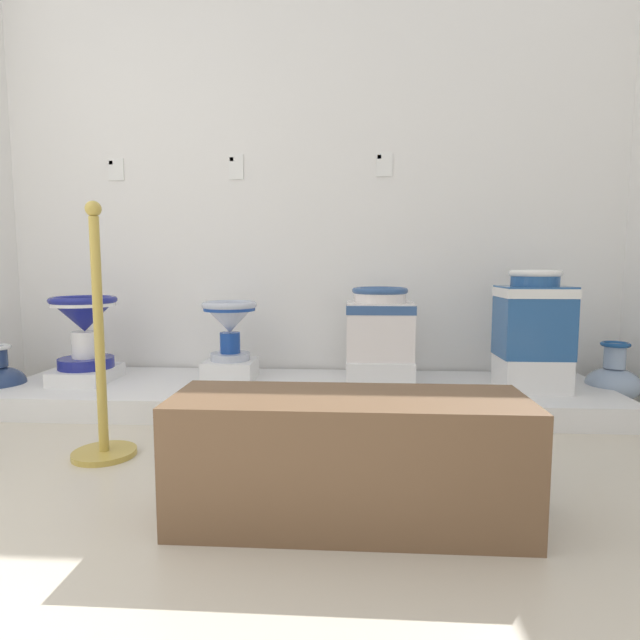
{
  "coord_description": "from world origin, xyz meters",
  "views": [
    {
      "loc": [
        2.23,
        -0.81,
        0.8
      ],
      "look_at": [
        2.05,
        2.05,
        0.49
      ],
      "focal_mm": 28.69,
      "sensor_mm": 36.0,
      "label": 1
    }
  ],
  "objects_px": {
    "info_placard_third": "(384,164)",
    "stanchion_post_near_left": "(101,383)",
    "antique_toilet_leftmost": "(230,320)",
    "museum_bench": "(349,459)",
    "antique_toilet_pale_glazed": "(533,313)",
    "plinth_block_squat_floral": "(87,374)",
    "plinth_block_tall_cobalt": "(379,370)",
    "decorative_vase_corner": "(613,381)",
    "info_placard_second": "(236,167)",
    "antique_toilet_tall_cobalt": "(380,321)",
    "plinth_block_leftmost": "(231,370)",
    "info_placard_first": "(116,169)",
    "plinth_block_pale_glazed": "(531,373)",
    "antique_toilet_squat_floral": "(84,321)"
  },
  "relations": [
    {
      "from": "info_placard_third",
      "to": "stanchion_post_near_left",
      "type": "distance_m",
      "value": 2.1
    },
    {
      "from": "antique_toilet_leftmost",
      "to": "museum_bench",
      "type": "distance_m",
      "value": 1.61
    },
    {
      "from": "antique_toilet_pale_glazed",
      "to": "museum_bench",
      "type": "height_order",
      "value": "antique_toilet_pale_glazed"
    },
    {
      "from": "plinth_block_squat_floral",
      "to": "plinth_block_tall_cobalt",
      "type": "distance_m",
      "value": 1.71
    },
    {
      "from": "antique_toilet_leftmost",
      "to": "decorative_vase_corner",
      "type": "height_order",
      "value": "antique_toilet_leftmost"
    },
    {
      "from": "plinth_block_tall_cobalt",
      "to": "info_placard_second",
      "type": "xyz_separation_m",
      "value": [
        -0.9,
        0.37,
        1.23
      ]
    },
    {
      "from": "antique_toilet_tall_cobalt",
      "to": "museum_bench",
      "type": "relative_size",
      "value": 0.37
    },
    {
      "from": "plinth_block_leftmost",
      "to": "antique_toilet_tall_cobalt",
      "type": "relative_size",
      "value": 0.71
    },
    {
      "from": "decorative_vase_corner",
      "to": "museum_bench",
      "type": "distance_m",
      "value": 2.06
    },
    {
      "from": "plinth_block_squat_floral",
      "to": "plinth_block_tall_cobalt",
      "type": "relative_size",
      "value": 0.97
    },
    {
      "from": "stanchion_post_near_left",
      "to": "antique_toilet_leftmost",
      "type": "bearing_deg",
      "value": 71.37
    },
    {
      "from": "plinth_block_leftmost",
      "to": "info_placard_first",
      "type": "distance_m",
      "value": 1.52
    },
    {
      "from": "info_placard_first",
      "to": "museum_bench",
      "type": "distance_m",
      "value": 2.63
    },
    {
      "from": "info_placard_first",
      "to": "antique_toilet_leftmost",
      "type": "bearing_deg",
      "value": -22.72
    },
    {
      "from": "plinth_block_leftmost",
      "to": "stanchion_post_near_left",
      "type": "distance_m",
      "value": 1.0
    },
    {
      "from": "antique_toilet_tall_cobalt",
      "to": "antique_toilet_pale_glazed",
      "type": "relative_size",
      "value": 0.86
    },
    {
      "from": "museum_bench",
      "to": "decorative_vase_corner",
      "type": "bearing_deg",
      "value": 43.37
    },
    {
      "from": "stanchion_post_near_left",
      "to": "museum_bench",
      "type": "height_order",
      "value": "stanchion_post_near_left"
    },
    {
      "from": "antique_toilet_tall_cobalt",
      "to": "decorative_vase_corner",
      "type": "distance_m",
      "value": 1.37
    },
    {
      "from": "plinth_block_pale_glazed",
      "to": "info_placard_third",
      "type": "relative_size",
      "value": 2.29
    },
    {
      "from": "plinth_block_pale_glazed",
      "to": "stanchion_post_near_left",
      "type": "distance_m",
      "value": 2.18
    },
    {
      "from": "plinth_block_leftmost",
      "to": "museum_bench",
      "type": "bearing_deg",
      "value": -63.32
    },
    {
      "from": "plinth_block_tall_cobalt",
      "to": "info_placard_second",
      "type": "distance_m",
      "value": 1.57
    },
    {
      "from": "info_placard_second",
      "to": "antique_toilet_tall_cobalt",
      "type": "bearing_deg",
      "value": -22.14
    },
    {
      "from": "plinth_block_tall_cobalt",
      "to": "info_placard_first",
      "type": "bearing_deg",
      "value": 167.75
    },
    {
      "from": "museum_bench",
      "to": "antique_toilet_tall_cobalt",
      "type": "bearing_deg",
      "value": 83.16
    },
    {
      "from": "info_placard_third",
      "to": "plinth_block_tall_cobalt",
      "type": "bearing_deg",
      "value": -95.7
    },
    {
      "from": "plinth_block_tall_cobalt",
      "to": "decorative_vase_corner",
      "type": "relative_size",
      "value": 1.07
    },
    {
      "from": "stanchion_post_near_left",
      "to": "museum_bench",
      "type": "relative_size",
      "value": 0.97
    },
    {
      "from": "plinth_block_tall_cobalt",
      "to": "decorative_vase_corner",
      "type": "height_order",
      "value": "decorative_vase_corner"
    },
    {
      "from": "antique_toilet_leftmost",
      "to": "info_placard_third",
      "type": "relative_size",
      "value": 2.32
    },
    {
      "from": "info_placard_first",
      "to": "museum_bench",
      "type": "relative_size",
      "value": 0.13
    },
    {
      "from": "decorative_vase_corner",
      "to": "plinth_block_squat_floral",
      "type": "bearing_deg",
      "value": -178.14
    },
    {
      "from": "stanchion_post_near_left",
      "to": "info_placard_third",
      "type": "bearing_deg",
      "value": 46.04
    },
    {
      "from": "plinth_block_leftmost",
      "to": "stanchion_post_near_left",
      "type": "bearing_deg",
      "value": -108.63
    },
    {
      "from": "plinth_block_leftmost",
      "to": "museum_bench",
      "type": "xyz_separation_m",
      "value": [
        0.71,
        -1.42,
        0.02
      ]
    },
    {
      "from": "plinth_block_squat_floral",
      "to": "stanchion_post_near_left",
      "type": "xyz_separation_m",
      "value": [
        0.51,
        -0.84,
        0.15
      ]
    },
    {
      "from": "plinth_block_tall_cobalt",
      "to": "plinth_block_pale_glazed",
      "type": "height_order",
      "value": "plinth_block_pale_glazed"
    },
    {
      "from": "antique_toilet_tall_cobalt",
      "to": "plinth_block_pale_glazed",
      "type": "height_order",
      "value": "antique_toilet_tall_cobalt"
    },
    {
      "from": "antique_toilet_tall_cobalt",
      "to": "info_placard_third",
      "type": "height_order",
      "value": "info_placard_third"
    },
    {
      "from": "info_placard_third",
      "to": "stanchion_post_near_left",
      "type": "xyz_separation_m",
      "value": [
        -1.23,
        -1.28,
        -1.12
      ]
    },
    {
      "from": "antique_toilet_squat_floral",
      "to": "stanchion_post_near_left",
      "type": "height_order",
      "value": "stanchion_post_near_left"
    },
    {
      "from": "plinth_block_leftmost",
      "to": "museum_bench",
      "type": "relative_size",
      "value": 0.27
    },
    {
      "from": "antique_toilet_leftmost",
      "to": "info_placard_third",
      "type": "distance_m",
      "value": 1.36
    },
    {
      "from": "info_placard_second",
      "to": "info_placard_third",
      "type": "height_order",
      "value": "info_placard_third"
    },
    {
      "from": "decorative_vase_corner",
      "to": "museum_bench",
      "type": "relative_size",
      "value": 0.34
    },
    {
      "from": "antique_toilet_pale_glazed",
      "to": "decorative_vase_corner",
      "type": "xyz_separation_m",
      "value": [
        0.51,
        0.13,
        -0.4
      ]
    },
    {
      "from": "plinth_block_squat_floral",
      "to": "info_placard_first",
      "type": "bearing_deg",
      "value": 87.34
    },
    {
      "from": "info_placard_first",
      "to": "plinth_block_leftmost",
      "type": "bearing_deg",
      "value": -22.72
    },
    {
      "from": "antique_toilet_leftmost",
      "to": "decorative_vase_corner",
      "type": "relative_size",
      "value": 0.95
    }
  ]
}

